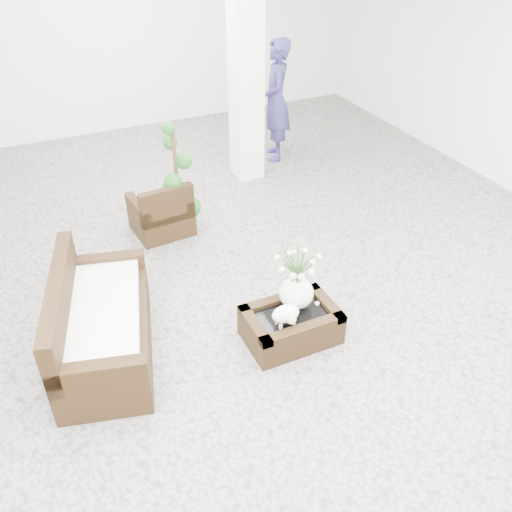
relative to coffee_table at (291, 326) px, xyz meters
name	(u,v)px	position (x,y,z in m)	size (l,w,h in m)	color
ground	(252,298)	(-0.08, 0.74, -0.16)	(11.00, 11.00, 0.00)	gray
column	(246,59)	(1.12, 3.54, 1.59)	(0.40, 0.40, 3.50)	white
coffee_table	(291,326)	(0.00, 0.00, 0.00)	(0.90, 0.60, 0.31)	#33210F
sheep_figurine	(286,315)	(-0.12, -0.10, 0.26)	(0.28, 0.23, 0.21)	white
planter_narcissus	(297,273)	(0.10, 0.10, 0.56)	(0.44, 0.44, 0.80)	white
tealight	(317,303)	(0.30, 0.02, 0.17)	(0.04, 0.04, 0.03)	white
armchair	(160,206)	(-0.56, 2.50, 0.21)	(0.69, 0.66, 0.73)	#33210F
loveseat	(102,316)	(-1.69, 0.57, 0.29)	(1.69, 0.81, 0.90)	#33210F
topiary	(177,179)	(-0.32, 2.45, 0.57)	(0.39, 0.39, 1.46)	#194B18
shopper	(276,101)	(1.81, 3.94, 0.78)	(0.69, 0.45, 1.88)	navy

